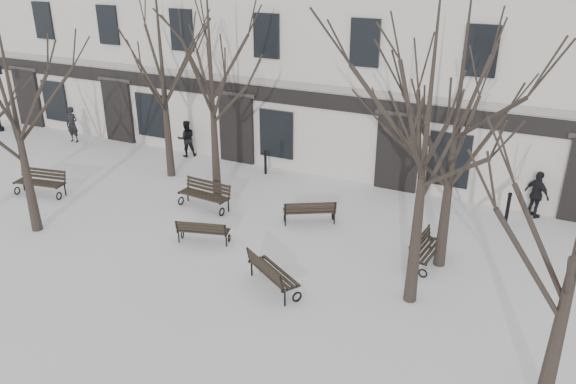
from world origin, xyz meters
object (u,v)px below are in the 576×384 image
Objects in this scene: bench_4 at (310,211)px; bench_3 at (205,194)px; tree_2 at (429,109)px; bench_5 at (426,249)px; bench_0 at (41,181)px; bench_2 at (271,273)px; tree_1 at (10,89)px; bench_1 at (203,230)px.

bench_3 is at bearing -23.72° from bench_4.
tree_2 is 5.10m from bench_5.
bench_0 is at bearing -18.23° from bench_4.
bench_3 is 1.10× the size of bench_4.
bench_2 is at bearing 139.26° from bench_5.
bench_4 is 4.17m from bench_5.
bench_3 is at bearing 92.92° from bench_5.
tree_2 is 9.59m from bench_3.
tree_1 is 4.26× the size of bench_5.
bench_2 is (8.53, 0.29, -4.15)m from tree_1.
bench_3 is at bearing -74.16° from bench_1.
bench_3 reaches higher than bench_2.
bench_2 is at bearing -20.84° from bench_0.
tree_1 is 3.92× the size of bench_2.
bench_5 is (3.38, 3.20, -0.04)m from bench_2.
bench_4 is at bearing 29.11° from tree_1.
bench_1 is 0.97× the size of bench_5.
tree_1 is at bearing 0.20° from bench_1.
bench_0 is (-14.20, 0.73, -4.60)m from tree_2.
tree_1 is 9.88m from bench_4.
tree_1 reaches higher than bench_1.
bench_2 is at bearing 69.26° from bench_4.
bench_1 is 0.87× the size of bench_3.
bench_4 reaches higher than bench_5.
tree_1 reaches higher than bench_4.
bench_0 is at bearing 21.52° from bench_2.
bench_0 and bench_3 have the same top height.
bench_4 is (-0.71, 4.06, -0.03)m from bench_2.
tree_2 is 4.60× the size of bench_4.
bench_0 is 10.23m from bench_4.
bench_1 is (5.42, 1.64, -4.22)m from tree_1.
tree_1 is 6.93m from bench_3.
bench_0 is at bearing -160.22° from bench_3.
bench_1 is 2.67m from bench_3.
bench_2 is 4.66m from bench_5.
bench_2 is at bearing -34.28° from bench_3.
tree_1 is 9.49m from bench_2.
tree_1 is 3.79× the size of bench_3.
bench_0 is at bearing 101.18° from bench_5.
tree_2 reaches higher than bench_5.
tree_2 reaches higher than bench_4.
tree_2 is 4.82× the size of bench_1.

